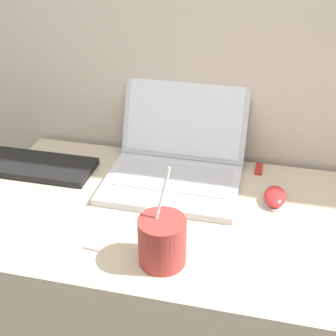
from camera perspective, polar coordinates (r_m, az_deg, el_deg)
The scene contains 6 objects.
desk at distance 1.43m, azimuth 2.26°, elevation -17.47°, with size 1.10×0.59×0.73m.
laptop at distance 1.30m, azimuth 1.02°, elevation 1.00°, with size 0.36×0.36×0.24m.
drink_cup at distance 1.01m, azimuth -0.72°, elevation -8.81°, with size 0.10×0.10×0.23m.
computer_mouse at distance 1.25m, azimuth 12.91°, elevation -3.48°, with size 0.06×0.10×0.03m.
external_keyboard at distance 1.43m, azimuth -17.34°, elevation 0.43°, with size 0.42×0.14×0.02m.
usb_stick at distance 1.38m, azimuth 11.01°, elevation -0.11°, with size 0.02×0.06×0.01m.
Camera 1 is at (0.16, -0.64, 1.44)m, focal length 50.00 mm.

